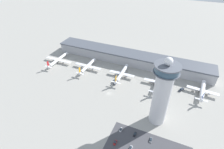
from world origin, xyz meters
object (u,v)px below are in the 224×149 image
Objects in this scene: airplane_gate_delta at (158,82)px; airplane_gate_echo at (203,90)px; service_truck_fuel at (181,90)px; car_red_hatchback at (151,140)px; airplane_gate_bravo at (88,66)px; car_green_van at (135,134)px; car_yellow_taxi at (121,130)px; control_tower at (162,93)px; service_truck_catering at (114,83)px; airplane_gate_alpha at (58,60)px; car_silver_sedan at (115,143)px; airplane_gate_charlie at (122,74)px; car_grey_coupe at (131,148)px.

airplane_gate_delta is 46.30m from airplane_gate_echo.
service_truck_fuel is 1.66× the size of car_red_hatchback.
airplane_gate_echo reaches higher than airplane_gate_bravo.
car_yellow_taxi is at bearing -178.51° from car_green_van.
control_tower is at bearing -124.68° from airplane_gate_echo.
airplane_gate_delta is 5.42× the size of service_truck_catering.
car_red_hatchback is 25.61m from car_yellow_taxi.
airplane_gate_alpha is at bearing 171.93° from service_truck_catering.
airplane_gate_echo is at bearing 64.46° from car_red_hatchback.
car_silver_sedan is (-16.03, -87.01, -3.62)m from airplane_gate_delta.
airplane_gate_echo is 4.80× the size of service_truck_catering.
airplane_gate_charlie is at bearing 136.60° from control_tower.
airplane_gate_bravo is 121.70m from car_red_hatchback.
service_truck_catering is at bearing -167.95° from airplane_gate_echo.
car_red_hatchback is (0.42, -23.24, -31.26)m from control_tower.
airplane_gate_delta is at bearing -175.67° from airplane_gate_echo.
airplane_gate_alpha reaches higher than car_yellow_taxi.
airplane_gate_delta reaches higher than car_red_hatchback.
airplane_gate_echo is (37.22, 53.79, -27.04)m from control_tower.
airplane_gate_alpha reaches higher than car_green_van.
airplane_gate_delta is 25.89m from service_truck_fuel.
car_yellow_taxi is (73.06, -71.42, -3.67)m from airplane_gate_bravo.
car_green_van reaches higher than car_red_hatchback.
airplane_gate_charlie is 89.51m from airplane_gate_echo.
service_truck_fuel is at bearing 13.24° from service_truck_catering.
service_truck_fuel is at bearing -172.23° from airplane_gate_echo.
airplane_gate_charlie reaches higher than airplane_gate_alpha.
car_silver_sedan is 0.96× the size of car_red_hatchback.
car_green_van is at bearing -93.09° from airplane_gate_delta.
car_yellow_taxi reaches higher than car_red_hatchback.
airplane_gate_charlie is at bearing 1.87° from airplane_gate_alpha.
car_green_van is (-29.66, -74.19, -0.44)m from service_truck_fuel.
car_green_van is 13.34m from car_red_hatchback.
service_truck_catering reaches higher than car_red_hatchback.
control_tower is 112.72m from airplane_gate_bravo.
airplane_gate_echo reaches higher than car_grey_coupe.
airplane_gate_charlie is 8.68× the size of car_green_van.
control_tower is 15.00× the size of car_yellow_taxi.
airplane_gate_bravo is at bearing 140.20° from car_green_van.
control_tower is 1.83× the size of airplane_gate_echo.
car_green_van is at bearing -123.08° from airplane_gate_echo.
control_tower is at bearing 91.03° from car_red_hatchback.
airplane_gate_bravo is at bearing 144.21° from car_red_hatchback.
control_tower reaches higher than service_truck_fuel.
airplane_gate_delta reaches higher than car_yellow_taxi.
airplane_gate_delta reaches higher than service_truck_catering.
airplane_gate_delta reaches higher than service_truck_fuel.
control_tower reaches higher than car_silver_sedan.
service_truck_fuel is at bearing 1.37° from airplane_gate_charlie.
airplane_gate_bravo is at bearing 130.89° from car_silver_sedan.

